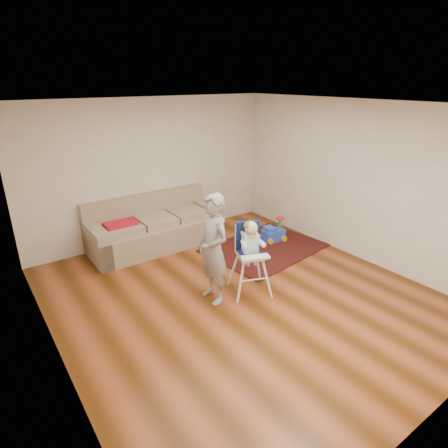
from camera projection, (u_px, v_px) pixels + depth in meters
ground at (240, 294)px, 5.57m from camera, size 5.50×5.50×0.00m
room_envelope at (219, 164)px, 5.28m from camera, size 5.04×5.52×2.72m
sofa at (155, 223)px, 7.01m from camera, size 2.46×1.01×0.95m
side_table at (121, 236)px, 6.94m from camera, size 0.55×0.55×0.55m
area_rug at (264, 248)px, 7.07m from camera, size 2.27×1.83×0.02m
ride_on_toy at (274, 229)px, 7.30m from camera, size 0.46×0.36×0.46m
toy_ball at (253, 258)px, 6.49m from camera, size 0.16×0.16×0.16m
high_chair at (250, 258)px, 5.47m from camera, size 0.68×0.68×1.13m
adult at (213, 249)px, 5.17m from camera, size 0.39×0.59×1.59m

